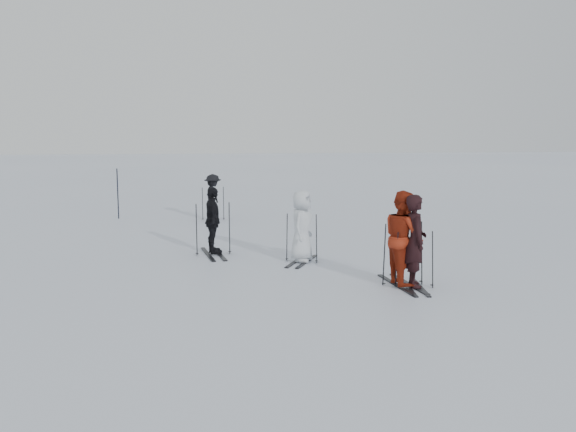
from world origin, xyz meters
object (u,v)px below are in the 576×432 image
object	(u,v)px
skier_red	(404,239)
skier_uphill_left	(213,222)
skier_near_dark	(415,242)
skier_grey	(302,227)
piste_marker	(118,194)
skier_uphill_far	(213,198)

from	to	relation	value
skier_red	skier_uphill_left	xyz separation A→B (m)	(-3.79, 3.56, -0.11)
skier_near_dark	skier_uphill_left	size ratio (longest dim) A/B	1.10
skier_red	skier_grey	bearing A→B (deg)	27.95
skier_grey	skier_uphill_left	distance (m)	2.35
skier_near_dark	skier_red	world-z (taller)	skier_red
skier_uphill_left	piste_marker	distance (m)	7.46
skier_near_dark	piste_marker	distance (m)	12.74
skier_grey	piste_marker	xyz separation A→B (m)	(-5.33, 7.81, 0.03)
skier_uphill_far	piste_marker	bearing A→B (deg)	74.05
skier_grey	skier_uphill_far	world-z (taller)	skier_grey
piste_marker	skier_grey	bearing A→B (deg)	-55.68
skier_near_dark	skier_uphill_far	bearing A→B (deg)	27.40
skier_uphill_left	skier_uphill_far	xyz separation A→B (m)	(0.01, 6.00, -0.06)
skier_red	piste_marker	distance (m)	12.46
skier_grey	skier_near_dark	bearing A→B (deg)	-119.89
skier_near_dark	skier_red	xyz separation A→B (m)	(-0.17, 0.22, 0.03)
skier_uphill_far	piste_marker	distance (m)	3.35
skier_uphill_far	skier_grey	bearing A→B (deg)	-167.40
skier_red	skier_near_dark	bearing A→B (deg)	-149.36
skier_red	skier_uphill_left	world-z (taller)	skier_red
piste_marker	skier_red	bearing A→B (deg)	-55.50
skier_uphill_far	skier_red	bearing A→B (deg)	-162.00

